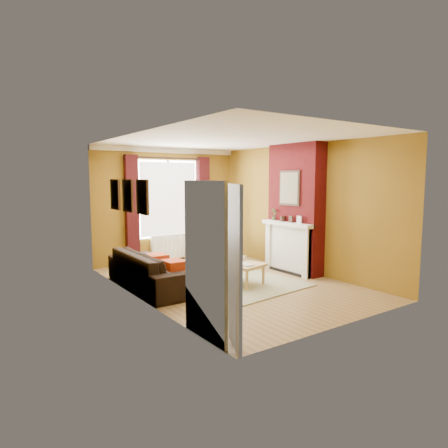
{
  "coord_description": "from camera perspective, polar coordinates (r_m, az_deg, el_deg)",
  "views": [
    {
      "loc": [
        -4.48,
        -6.26,
        2.05
      ],
      "look_at": [
        0.0,
        0.25,
        1.15
      ],
      "focal_mm": 32.0,
      "sensor_mm": 36.0,
      "label": 1
    }
  ],
  "objects": [
    {
      "name": "tv_remote",
      "position": [
        7.78,
        0.42,
        -5.42
      ],
      "size": [
        0.13,
        0.17,
        0.02
      ],
      "rotation": [
        0.0,
        0.0,
        0.52
      ],
      "color": "#29292C",
      "rests_on": "coffee_table"
    },
    {
      "name": "mug",
      "position": [
        7.97,
        2.87,
        -4.88
      ],
      "size": [
        0.11,
        0.11,
        0.09
      ],
      "primitive_type": "imported",
      "rotation": [
        0.0,
        0.0,
        -0.18
      ],
      "color": "#999999",
      "rests_on": "coffee_table"
    },
    {
      "name": "coffee_table",
      "position": [
        7.88,
        1.07,
        -5.68
      ],
      "size": [
        0.96,
        1.42,
        0.43
      ],
      "rotation": [
        0.0,
        0.0,
        0.25
      ],
      "color": "#D4B87A",
      "rests_on": "ground"
    },
    {
      "name": "armchair",
      "position": [
        9.63,
        -1.18,
        -3.81
      ],
      "size": [
        1.25,
        1.18,
        0.65
      ],
      "primitive_type": "imported",
      "rotation": [
        0.0,
        0.0,
        3.5
      ],
      "color": "black",
      "rests_on": "ground"
    },
    {
      "name": "book_b",
      "position": [
        8.22,
        -0.81,
        -4.78
      ],
      "size": [
        0.26,
        0.3,
        0.02
      ],
      "primitive_type": "imported",
      "rotation": [
        0.0,
        0.0,
        -0.35
      ],
      "color": "#999999",
      "rests_on": "coffee_table"
    },
    {
      "name": "striped_rug",
      "position": [
        8.27,
        -1.7,
        -7.8
      ],
      "size": [
        2.82,
        3.66,
        0.02
      ],
      "rotation": [
        0.0,
        0.0,
        0.11
      ],
      "color": "#385F9A",
      "rests_on": "ground"
    },
    {
      "name": "book_a",
      "position": [
        7.47,
        2.68,
        -5.92
      ],
      "size": [
        0.2,
        0.26,
        0.02
      ],
      "primitive_type": "imported",
      "rotation": [
        0.0,
        0.0,
        0.05
      ],
      "color": "#999999",
      "rests_on": "coffee_table"
    },
    {
      "name": "ground",
      "position": [
        7.97,
        1.03,
        -8.42
      ],
      "size": [
        5.5,
        5.5,
        0.0
      ],
      "primitive_type": "plane",
      "color": "brown",
      "rests_on": "ground"
    },
    {
      "name": "room_walls",
      "position": [
        8.33,
        3.52,
        1.91
      ],
      "size": [
        3.82,
        5.54,
        2.83
      ],
      "color": "#846119",
      "rests_on": "ground"
    },
    {
      "name": "sofa",
      "position": [
        7.68,
        -10.21,
        -6.44
      ],
      "size": [
        0.94,
        2.36,
        0.69
      ],
      "primitive_type": "imported",
      "rotation": [
        0.0,
        0.0,
        1.56
      ],
      "color": "black",
      "rests_on": "ground"
    },
    {
      "name": "floor_lamp",
      "position": [
        10.27,
        0.65,
        1.66
      ],
      "size": [
        0.27,
        0.27,
        1.5
      ],
      "rotation": [
        0.0,
        0.0,
        -0.23
      ],
      "color": "black",
      "rests_on": "ground"
    },
    {
      "name": "wicker_stool",
      "position": [
        9.99,
        -4.52,
        -4.14
      ],
      "size": [
        0.38,
        0.38,
        0.42
      ],
      "rotation": [
        0.0,
        0.0,
        -0.16
      ],
      "color": "olive",
      "rests_on": "ground"
    }
  ]
}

